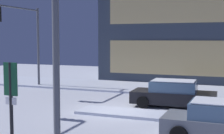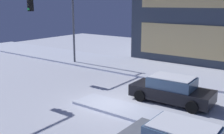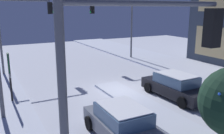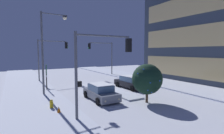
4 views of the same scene
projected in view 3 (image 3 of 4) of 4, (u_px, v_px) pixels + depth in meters
The scene contains 10 objects.
ground at pixel (121, 92), 16.32m from camera, with size 52.00×52.00×0.00m, color silver.
curb_strip_far at pixel (209, 75), 20.12m from camera, with size 52.00×5.20×0.14m, color silver.
median_strip at pixel (141, 105), 13.93m from camera, with size 9.00×1.80×0.14m, color silver.
car_near at pixel (123, 124), 10.22m from camera, with size 4.43×2.12×1.49m.
car_far at pixel (176, 86), 15.17m from camera, with size 4.74×2.21×1.49m.
traffic_light_corner_near_right at pixel (137, 76), 5.48m from camera, with size 0.32×4.42×5.73m.
traffic_light_corner_far_left at pixel (116, 19), 25.21m from camera, with size 0.32×4.96×6.21m.
traffic_light_corner_near_left at pixel (22, 22), 20.10m from camera, with size 0.32×4.54×6.24m.
street_lamp_arched at pixel (7, 9), 11.30m from camera, with size 0.59×2.71×8.43m.
parking_info_sign at pixel (9, 72), 13.92m from camera, with size 0.55×0.12×2.99m.
Camera 3 is at (13.37, -7.81, 5.43)m, focal length 39.13 mm.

